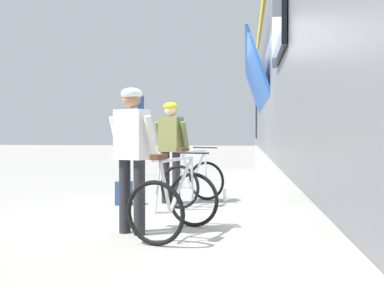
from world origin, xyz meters
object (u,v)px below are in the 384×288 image
cyclist_near_in_olive (171,143)px  water_bottle_near_the_bikes (225,195)px  train_car (366,84)px  bicycle_near_white (194,181)px  cyclist_far_in_white (132,147)px  platform_sign_post (140,120)px  backpack_on_platform (124,193)px  bicycle_far_silver (176,202)px

cyclist_near_in_olive → water_bottle_near_the_bikes: size_ratio=8.16×
cyclist_near_in_olive → train_car: bearing=-9.6°
water_bottle_near_the_bikes → bicycle_near_white: bearing=-145.2°
cyclist_far_in_white → bicycle_near_white: size_ratio=1.41×
water_bottle_near_the_bikes → platform_sign_post: bearing=120.9°
platform_sign_post → bicycle_near_white: bearing=-65.9°
cyclist_near_in_olive → bicycle_near_white: 0.77m
train_car → platform_sign_post: 7.28m
bicycle_near_white → backpack_on_platform: bearing=-169.9°
cyclist_far_in_white → bicycle_far_silver: (0.54, -0.03, -0.65)m
platform_sign_post → backpack_on_platform: bearing=-78.7°
train_car → bicycle_far_silver: bearing=-146.2°
bicycle_far_silver → backpack_on_platform: size_ratio=3.07×
backpack_on_platform → water_bottle_near_the_bikes: bearing=11.6°
cyclist_near_in_olive → cyclist_far_in_white: (-0.07, -2.25, 0.00)m
train_car → platform_sign_post: bearing=132.1°
train_car → cyclist_far_in_white: (-3.16, -1.73, -0.91)m
backpack_on_platform → platform_sign_post: 5.40m
train_car → bicycle_near_white: train_car is taller
bicycle_near_white → platform_sign_post: 5.50m
cyclist_far_in_white → water_bottle_near_the_bikes: cyclist_far_in_white is taller
water_bottle_near_the_bikes → platform_sign_post: (-2.72, 4.53, 1.51)m
cyclist_near_in_olive → bicycle_far_silver: size_ratio=1.44×
bicycle_near_white → platform_sign_post: bearing=114.1°
bicycle_near_white → train_car: bearing=-10.5°
cyclist_near_in_olive → cyclist_far_in_white: 2.25m
train_car → bicycle_near_white: 3.15m
bicycle_near_white → platform_sign_post: platform_sign_post is taller
water_bottle_near_the_bikes → platform_sign_post: 5.50m
train_car → water_bottle_near_the_bikes: 2.98m
cyclist_near_in_olive → bicycle_near_white: size_ratio=1.41×
cyclist_near_in_olive → water_bottle_near_the_bikes: (0.92, 0.34, -0.95)m
train_car → backpack_on_platform: 4.26m
water_bottle_near_the_bikes → platform_sign_post: platform_sign_post is taller
cyclist_far_in_white → water_bottle_near_the_bikes: 2.93m
train_car → cyclist_near_in_olive: train_car is taller
bicycle_near_white → bicycle_far_silver: same height
cyclist_near_in_olive → water_bottle_near_the_bikes: bearing=20.0°
train_car → platform_sign_post: train_car is taller
train_car → cyclist_near_in_olive: bearing=170.4°
bicycle_near_white → backpack_on_platform: bicycle_near_white is taller
bicycle_far_silver → platform_sign_post: (-2.26, 7.15, 1.22)m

